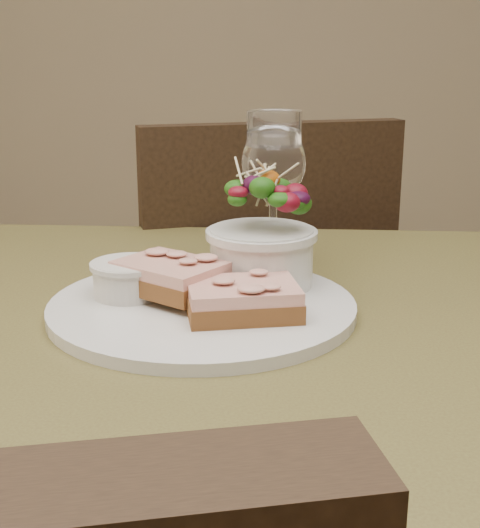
# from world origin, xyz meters

# --- Properties ---
(cafe_table) EXTENTS (0.80, 0.80, 0.75)m
(cafe_table) POSITION_xyz_m (0.00, 0.00, 0.65)
(cafe_table) COLOR #483C1F
(cafe_table) RESTS_ON ground
(chair_far) EXTENTS (0.54, 0.54, 0.90)m
(chair_far) POSITION_xyz_m (-0.02, 0.63, 0.29)
(chair_far) COLOR black
(chair_far) RESTS_ON ground
(dinner_plate) EXTENTS (0.31, 0.31, 0.01)m
(dinner_plate) POSITION_xyz_m (-0.03, 0.03, 0.76)
(dinner_plate) COLOR silver
(dinner_plate) RESTS_ON cafe_table
(sandwich_front) EXTENTS (0.12, 0.10, 0.03)m
(sandwich_front) POSITION_xyz_m (0.02, -0.00, 0.78)
(sandwich_front) COLOR #4A2B13
(sandwich_front) RESTS_ON dinner_plate
(sandwich_back) EXTENTS (0.13, 0.12, 0.03)m
(sandwich_back) POSITION_xyz_m (-0.06, 0.04, 0.78)
(sandwich_back) COLOR #4A2B13
(sandwich_back) RESTS_ON dinner_plate
(ramekin) EXTENTS (0.07, 0.07, 0.04)m
(ramekin) POSITION_xyz_m (-0.11, 0.04, 0.78)
(ramekin) COLOR beige
(ramekin) RESTS_ON dinner_plate
(salad_bowl) EXTENTS (0.11, 0.11, 0.13)m
(salad_bowl) POSITION_xyz_m (0.03, 0.09, 0.82)
(salad_bowl) COLOR silver
(salad_bowl) RESTS_ON dinner_plate
(garnish) EXTENTS (0.05, 0.04, 0.02)m
(garnish) POSITION_xyz_m (-0.10, 0.11, 0.77)
(garnish) COLOR #14390A
(garnish) RESTS_ON dinner_plate
(wine_glass) EXTENTS (0.08, 0.08, 0.18)m
(wine_glass) POSITION_xyz_m (0.04, 0.19, 0.87)
(wine_glass) COLOR white
(wine_glass) RESTS_ON cafe_table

